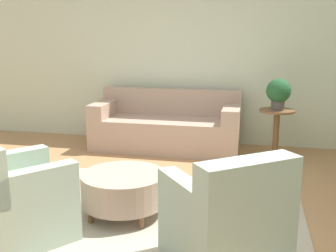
{
  "coord_description": "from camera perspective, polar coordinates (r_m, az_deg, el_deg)",
  "views": [
    {
      "loc": [
        1.02,
        -3.32,
        1.64
      ],
      "look_at": [
        0.15,
        0.55,
        0.75
      ],
      "focal_mm": 42.0,
      "sensor_mm": 36.0,
      "label": 1
    }
  ],
  "objects": [
    {
      "name": "wall_back",
      "position": [
        6.27,
        3.32,
        10.43
      ],
      "size": [
        9.59,
        0.12,
        2.8
      ],
      "color": "beige",
      "rests_on": "ground_plane"
    },
    {
      "name": "potted_plant_on_side_table",
      "position": [
        5.49,
        15.74,
        4.76
      ],
      "size": [
        0.33,
        0.33,
        0.42
      ],
      "color": "#4C4742",
      "rests_on": "side_table"
    },
    {
      "name": "ottoman_table",
      "position": [
        3.74,
        -6.43,
        -8.92
      ],
      "size": [
        0.79,
        0.79,
        0.4
      ],
      "color": "tan",
      "rests_on": "rug"
    },
    {
      "name": "ground_plane",
      "position": [
        3.84,
        -4.08,
        -12.66
      ],
      "size": [
        16.0,
        16.0,
        0.0
      ],
      "primitive_type": "plane",
      "color": "#AD7F51"
    },
    {
      "name": "armchair_left",
      "position": [
        3.48,
        -21.55,
        -10.03
      ],
      "size": [
        1.03,
        1.03,
        0.87
      ],
      "color": "#9EB29E",
      "rests_on": "rug"
    },
    {
      "name": "couch",
      "position": [
        5.92,
        -0.17,
        -0.19
      ],
      "size": [
        2.17,
        0.89,
        0.87
      ],
      "color": "tan",
      "rests_on": "ground_plane"
    },
    {
      "name": "side_table",
      "position": [
        5.57,
        15.46,
        -0.03
      ],
      "size": [
        0.48,
        0.48,
        0.69
      ],
      "color": "brown",
      "rests_on": "ground_plane"
    },
    {
      "name": "armchair_right",
      "position": [
        2.94,
        8.58,
        -13.58
      ],
      "size": [
        1.03,
        1.03,
        0.87
      ],
      "color": "#9EB29E",
      "rests_on": "rug"
    },
    {
      "name": "rug",
      "position": [
        3.84,
        -4.08,
        -12.59
      ],
      "size": [
        3.06,
        2.23,
        0.01
      ],
      "color": "#B2A893",
      "rests_on": "ground_plane"
    }
  ]
}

